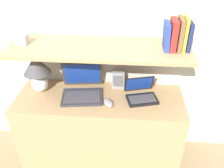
{
  "coord_description": "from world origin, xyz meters",
  "views": [
    {
      "loc": [
        0.23,
        -1.33,
        1.9
      ],
      "look_at": [
        0.1,
        0.25,
        0.88
      ],
      "focal_mm": 38.0,
      "sensor_mm": 36.0,
      "label": 1
    }
  ],
  "objects_px": {
    "book_navy": "(189,36)",
    "book_yellow": "(185,34)",
    "book_red": "(173,35)",
    "book_brown": "(180,34)",
    "router_box": "(118,80)",
    "shelf_gadget": "(22,40)",
    "laptop_small": "(141,94)",
    "table_lamp": "(37,70)",
    "book_blue": "(166,36)",
    "laptop_large": "(82,89)",
    "computer_mouse": "(108,103)"
  },
  "relations": [
    {
      "from": "laptop_large",
      "to": "book_blue",
      "type": "relative_size",
      "value": 1.86
    },
    {
      "from": "computer_mouse",
      "to": "router_box",
      "type": "bearing_deg",
      "value": 75.67
    },
    {
      "from": "laptop_large",
      "to": "shelf_gadget",
      "type": "height_order",
      "value": "shelf_gadget"
    },
    {
      "from": "book_yellow",
      "to": "shelf_gadget",
      "type": "height_order",
      "value": "book_yellow"
    },
    {
      "from": "router_box",
      "to": "shelf_gadget",
      "type": "bearing_deg",
      "value": -171.85
    },
    {
      "from": "table_lamp",
      "to": "book_blue",
      "type": "xyz_separation_m",
      "value": [
        1.01,
        -0.0,
        0.33
      ]
    },
    {
      "from": "laptop_small",
      "to": "book_navy",
      "type": "distance_m",
      "value": 0.58
    },
    {
      "from": "book_navy",
      "to": "book_brown",
      "type": "xyz_separation_m",
      "value": [
        -0.07,
        0.0,
        0.01
      ]
    },
    {
      "from": "book_navy",
      "to": "book_red",
      "type": "relative_size",
      "value": 0.93
    },
    {
      "from": "book_navy",
      "to": "book_red",
      "type": "height_order",
      "value": "book_red"
    },
    {
      "from": "book_red",
      "to": "book_yellow",
      "type": "bearing_deg",
      "value": 0.0
    },
    {
      "from": "laptop_large",
      "to": "laptop_small",
      "type": "xyz_separation_m",
      "value": [
        0.49,
        -0.01,
        -0.02
      ]
    },
    {
      "from": "laptop_small",
      "to": "book_blue",
      "type": "bearing_deg",
      "value": 15.23
    },
    {
      "from": "laptop_small",
      "to": "shelf_gadget",
      "type": "xyz_separation_m",
      "value": [
        -0.93,
        0.04,
        0.43
      ]
    },
    {
      "from": "router_box",
      "to": "shelf_gadget",
      "type": "distance_m",
      "value": 0.84
    },
    {
      "from": "book_blue",
      "to": "shelf_gadget",
      "type": "xyz_separation_m",
      "value": [
        -1.09,
        0.0,
        -0.06
      ]
    },
    {
      "from": "laptop_large",
      "to": "book_blue",
      "type": "height_order",
      "value": "book_blue"
    },
    {
      "from": "laptop_small",
      "to": "book_red",
      "type": "height_order",
      "value": "book_red"
    },
    {
      "from": "book_yellow",
      "to": "router_box",
      "type": "bearing_deg",
      "value": 167.37
    },
    {
      "from": "book_red",
      "to": "laptop_small",
      "type": "bearing_deg",
      "value": -168.19
    },
    {
      "from": "laptop_small",
      "to": "router_box",
      "type": "height_order",
      "value": "laptop_small"
    },
    {
      "from": "laptop_large",
      "to": "computer_mouse",
      "type": "xyz_separation_m",
      "value": [
        0.23,
        -0.12,
        -0.04
      ]
    },
    {
      "from": "book_yellow",
      "to": "book_navy",
      "type": "bearing_deg",
      "value": 0.0
    },
    {
      "from": "book_red",
      "to": "book_navy",
      "type": "bearing_deg",
      "value": 0.0
    },
    {
      "from": "book_brown",
      "to": "shelf_gadget",
      "type": "relative_size",
      "value": 2.66
    },
    {
      "from": "book_navy",
      "to": "shelf_gadget",
      "type": "relative_size",
      "value": 2.33
    },
    {
      "from": "shelf_gadget",
      "to": "book_red",
      "type": "bearing_deg",
      "value": 0.0
    },
    {
      "from": "shelf_gadget",
      "to": "laptop_large",
      "type": "bearing_deg",
      "value": -3.51
    },
    {
      "from": "book_blue",
      "to": "computer_mouse",
      "type": "bearing_deg",
      "value": -160.28
    },
    {
      "from": "book_yellow",
      "to": "book_blue",
      "type": "distance_m",
      "value": 0.13
    },
    {
      "from": "book_brown",
      "to": "book_red",
      "type": "xyz_separation_m",
      "value": [
        -0.05,
        0.0,
        -0.01
      ]
    },
    {
      "from": "book_navy",
      "to": "book_brown",
      "type": "bearing_deg",
      "value": 180.0
    },
    {
      "from": "router_box",
      "to": "book_navy",
      "type": "distance_m",
      "value": 0.69
    },
    {
      "from": "router_box",
      "to": "book_red",
      "type": "bearing_deg",
      "value": -15.06
    },
    {
      "from": "router_box",
      "to": "shelf_gadget",
      "type": "xyz_separation_m",
      "value": [
        -0.74,
        -0.11,
        0.39
      ]
    },
    {
      "from": "laptop_small",
      "to": "book_yellow",
      "type": "xyz_separation_m",
      "value": [
        0.28,
        0.04,
        0.51
      ]
    },
    {
      "from": "table_lamp",
      "to": "book_red",
      "type": "height_order",
      "value": "book_red"
    },
    {
      "from": "book_blue",
      "to": "laptop_small",
      "type": "bearing_deg",
      "value": -164.77
    },
    {
      "from": "table_lamp",
      "to": "book_brown",
      "type": "relative_size",
      "value": 1.42
    },
    {
      "from": "laptop_small",
      "to": "book_red",
      "type": "relative_size",
      "value": 1.31
    },
    {
      "from": "book_navy",
      "to": "book_blue",
      "type": "distance_m",
      "value": 0.16
    },
    {
      "from": "table_lamp",
      "to": "router_box",
      "type": "relative_size",
      "value": 2.1
    },
    {
      "from": "book_navy",
      "to": "book_red",
      "type": "bearing_deg",
      "value": 180.0
    },
    {
      "from": "shelf_gadget",
      "to": "table_lamp",
      "type": "bearing_deg",
      "value": 0.9
    },
    {
      "from": "laptop_large",
      "to": "shelf_gadget",
      "type": "bearing_deg",
      "value": 176.49
    },
    {
      "from": "book_navy",
      "to": "book_yellow",
      "type": "xyz_separation_m",
      "value": [
        -0.03,
        0.0,
        0.02
      ]
    },
    {
      "from": "book_navy",
      "to": "shelf_gadget",
      "type": "distance_m",
      "value": 1.25
    },
    {
      "from": "book_yellow",
      "to": "book_brown",
      "type": "distance_m",
      "value": 0.03
    },
    {
      "from": "router_box",
      "to": "book_blue",
      "type": "bearing_deg",
      "value": -16.94
    },
    {
      "from": "table_lamp",
      "to": "book_red",
      "type": "xyz_separation_m",
      "value": [
        1.06,
        -0.0,
        0.34
      ]
    }
  ]
}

